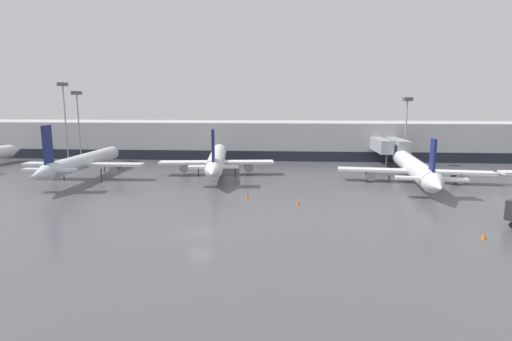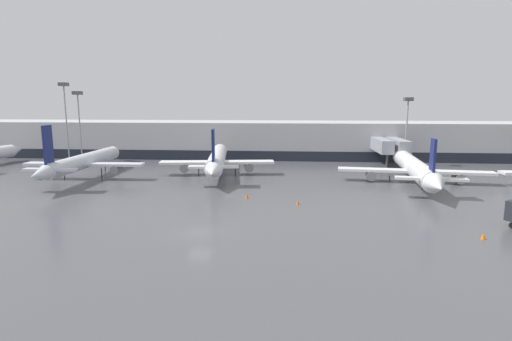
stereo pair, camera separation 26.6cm
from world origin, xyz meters
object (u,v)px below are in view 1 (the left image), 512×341
(apron_light_mast_1, at_px, (407,111))
(parked_jet_1, at_px, (217,160))
(parked_jet_0, at_px, (83,162))
(parked_jet_2, at_px, (414,168))
(traffic_cone_0, at_px, (247,196))
(traffic_cone_2, at_px, (484,236))
(traffic_cone_1, at_px, (298,202))
(apron_light_mast_2, at_px, (64,100))
(apron_light_mast_0, at_px, (77,106))

(apron_light_mast_1, bearing_deg, parked_jet_1, -159.76)
(parked_jet_0, bearing_deg, parked_jet_2, -89.32)
(traffic_cone_0, relative_size, traffic_cone_2, 1.11)
(traffic_cone_1, bearing_deg, apron_light_mast_2, 145.21)
(parked_jet_2, distance_m, apron_light_mast_2, 77.95)
(traffic_cone_0, height_order, apron_light_mast_1, apron_light_mast_1)
(parked_jet_1, bearing_deg, parked_jet_0, 98.53)
(parked_jet_2, height_order, apron_light_mast_0, apron_light_mast_0)
(parked_jet_1, xyz_separation_m, traffic_cone_0, (7.66, -18.45, -2.63))
(parked_jet_1, height_order, apron_light_mast_2, apron_light_mast_2)
(apron_light_mast_0, height_order, apron_light_mast_2, apron_light_mast_2)
(parked_jet_0, distance_m, apron_light_mast_1, 66.62)
(parked_jet_2, relative_size, apron_light_mast_0, 2.20)
(traffic_cone_2, relative_size, apron_light_mast_0, 0.04)
(traffic_cone_0, xyz_separation_m, traffic_cone_2, (25.95, -15.80, -0.04))
(parked_jet_1, xyz_separation_m, parked_jet_2, (35.58, -4.66, -0.43))
(parked_jet_2, xyz_separation_m, apron_light_mast_2, (-74.26, 20.49, 11.94))
(traffic_cone_1, bearing_deg, apron_light_mast_0, 143.77)
(apron_light_mast_0, relative_size, apron_light_mast_2, 0.89)
(parked_jet_1, distance_m, traffic_cone_1, 26.33)
(apron_light_mast_1, bearing_deg, apron_light_mast_0, 179.37)
(parked_jet_0, bearing_deg, apron_light_mast_2, 33.44)
(traffic_cone_2, distance_m, apron_light_mast_0, 85.77)
(parked_jet_0, xyz_separation_m, apron_light_mast_1, (62.60, 21.04, 8.76))
(parked_jet_2, height_order, apron_light_mast_1, apron_light_mast_1)
(parked_jet_0, height_order, traffic_cone_2, parked_jet_0)
(apron_light_mast_1, bearing_deg, traffic_cone_2, -96.70)
(parked_jet_1, height_order, traffic_cone_1, parked_jet_1)
(parked_jet_0, relative_size, apron_light_mast_2, 1.71)
(parked_jet_2, xyz_separation_m, traffic_cone_2, (-1.97, -29.58, -2.24))
(apron_light_mast_2, bearing_deg, parked_jet_0, -55.41)
(traffic_cone_2, height_order, apron_light_mast_1, apron_light_mast_1)
(traffic_cone_2, bearing_deg, apron_light_mast_2, 145.29)
(traffic_cone_0, height_order, apron_light_mast_0, apron_light_mast_0)
(traffic_cone_0, height_order, apron_light_mast_2, apron_light_mast_2)
(apron_light_mast_1, height_order, apron_light_mast_2, apron_light_mast_2)
(parked_jet_0, bearing_deg, traffic_cone_0, -112.21)
(traffic_cone_2, bearing_deg, parked_jet_1, 134.47)
(traffic_cone_2, height_order, apron_light_mast_2, apron_light_mast_2)
(parked_jet_2, bearing_deg, parked_jet_0, 98.14)
(apron_light_mast_0, distance_m, apron_light_mast_1, 74.56)
(parked_jet_0, height_order, parked_jet_1, parked_jet_0)
(traffic_cone_1, bearing_deg, parked_jet_2, 39.25)
(parked_jet_0, relative_size, parked_jet_1, 0.93)
(traffic_cone_0, distance_m, traffic_cone_1, 7.95)
(traffic_cone_1, relative_size, traffic_cone_2, 1.03)
(traffic_cone_0, height_order, traffic_cone_2, traffic_cone_0)
(parked_jet_1, xyz_separation_m, apron_light_mast_2, (-38.68, 15.83, 11.51))
(apron_light_mast_1, relative_size, apron_light_mast_2, 0.81)
(traffic_cone_1, height_order, traffic_cone_2, traffic_cone_1)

